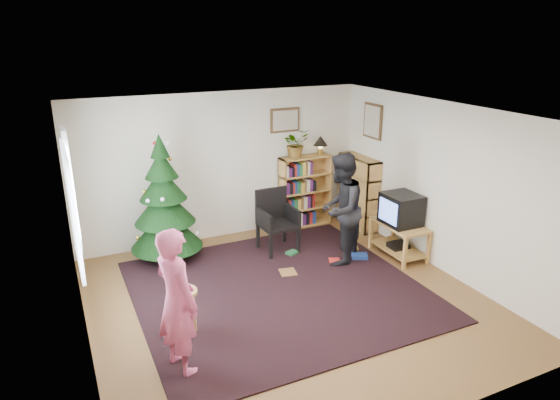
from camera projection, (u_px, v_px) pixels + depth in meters
name	position (u px, v px, depth m)	size (l,w,h in m)	color
floor	(288.00, 300.00, 6.69)	(5.00, 5.00, 0.00)	brown
ceiling	(289.00, 114.00, 5.87)	(5.00, 5.00, 0.00)	white
wall_back	(223.00, 166.00, 8.42)	(5.00, 0.02, 2.50)	silver
wall_front	(421.00, 309.00, 4.14)	(5.00, 0.02, 2.50)	silver
wall_left	(76.00, 249.00, 5.27)	(0.02, 5.00, 2.50)	silver
wall_right	(441.00, 188.00, 7.29)	(0.02, 5.00, 2.50)	silver
rug	(278.00, 290.00, 6.94)	(3.80, 3.60, 0.02)	black
window_pane	(72.00, 209.00, 5.72)	(0.04, 1.20, 1.40)	silver
curtain	(72.00, 191.00, 6.33)	(0.06, 0.35, 1.60)	white
picture_back	(285.00, 120.00, 8.63)	(0.55, 0.03, 0.42)	#4C3319
picture_right	(373.00, 121.00, 8.55)	(0.03, 0.50, 0.60)	#4C3319
christmas_tree	(164.00, 209.00, 7.63)	(1.11, 1.11, 2.01)	#3F2816
bookshelf_back	(305.00, 190.00, 9.08)	(0.95, 0.30, 1.30)	#C38B45
bookshelf_right	(358.00, 191.00, 9.02)	(0.30, 0.95, 1.30)	#C38B45
tv_stand	(399.00, 237.00, 7.91)	(0.52, 0.93, 0.55)	#C38B45
crt_tv	(401.00, 209.00, 7.76)	(0.51, 0.55, 0.48)	black
armchair	(275.00, 218.00, 8.10)	(0.57, 0.57, 1.01)	black
stool	(182.00, 301.00, 5.79)	(0.36, 0.36, 0.59)	#C38B45
person_standing	(177.00, 301.00, 5.11)	(0.59, 0.39, 1.62)	#D55586
person_by_chair	(341.00, 209.00, 7.54)	(0.84, 0.66, 1.73)	black
potted_plant	(296.00, 143.00, 8.70)	(0.45, 0.39, 0.51)	gray
table_lamp	(321.00, 142.00, 8.91)	(0.26, 0.26, 0.34)	#A57F33
floor_clutter	(325.00, 257.00, 7.86)	(1.52, 0.79, 0.08)	#A51E19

